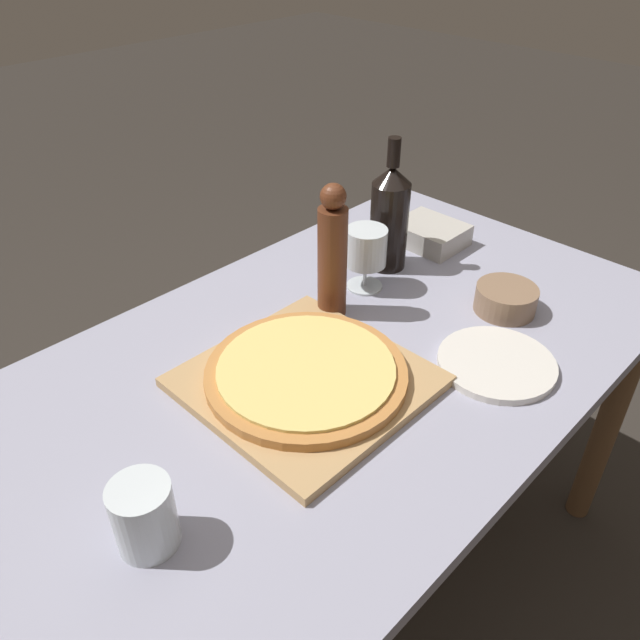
{
  "coord_description": "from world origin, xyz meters",
  "views": [
    {
      "loc": [
        0.62,
        -0.7,
        1.46
      ],
      "look_at": [
        -0.04,
        -0.02,
        0.79
      ],
      "focal_mm": 35.0,
      "sensor_mm": 36.0,
      "label": 1
    }
  ],
  "objects_px": {
    "pizza": "(306,372)",
    "pepper_mill": "(332,255)",
    "small_bowl": "(506,299)",
    "wine_bottle": "(389,216)",
    "wine_glass": "(366,249)"
  },
  "relations": [
    {
      "from": "wine_glass",
      "to": "small_bowl",
      "type": "bearing_deg",
      "value": 26.7
    },
    {
      "from": "wine_bottle",
      "to": "wine_glass",
      "type": "bearing_deg",
      "value": -76.15
    },
    {
      "from": "wine_glass",
      "to": "pepper_mill",
      "type": "bearing_deg",
      "value": -82.58
    },
    {
      "from": "wine_bottle",
      "to": "wine_glass",
      "type": "xyz_separation_m",
      "value": [
        0.03,
        -0.11,
        -0.03
      ]
    },
    {
      "from": "pizza",
      "to": "pepper_mill",
      "type": "distance_m",
      "value": 0.26
    },
    {
      "from": "wine_bottle",
      "to": "small_bowl",
      "type": "xyz_separation_m",
      "value": [
        0.29,
        0.03,
        -0.1
      ]
    },
    {
      "from": "wine_bottle",
      "to": "small_bowl",
      "type": "relative_size",
      "value": 2.39
    },
    {
      "from": "small_bowl",
      "to": "pepper_mill",
      "type": "bearing_deg",
      "value": -134.56
    },
    {
      "from": "wine_bottle",
      "to": "pepper_mill",
      "type": "distance_m",
      "value": 0.23
    },
    {
      "from": "wine_bottle",
      "to": "pepper_mill",
      "type": "relative_size",
      "value": 1.07
    },
    {
      "from": "pizza",
      "to": "small_bowl",
      "type": "height_order",
      "value": "small_bowl"
    },
    {
      "from": "pizza",
      "to": "pepper_mill",
      "type": "xyz_separation_m",
      "value": [
        -0.13,
        0.2,
        0.11
      ]
    },
    {
      "from": "wine_bottle",
      "to": "small_bowl",
      "type": "height_order",
      "value": "wine_bottle"
    },
    {
      "from": "wine_bottle",
      "to": "pepper_mill",
      "type": "xyz_separation_m",
      "value": [
        0.04,
        -0.23,
        0.01
      ]
    },
    {
      "from": "pizza",
      "to": "wine_bottle",
      "type": "relative_size",
      "value": 1.18
    }
  ]
}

